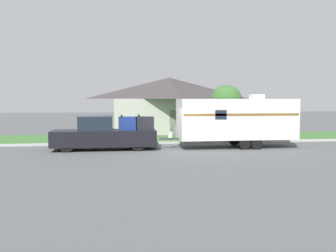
% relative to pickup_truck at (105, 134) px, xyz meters
% --- Properties ---
extents(ground_plane, '(120.00, 120.00, 0.00)m').
position_rel_pickup_truck_xyz_m(ground_plane, '(4.31, -1.32, -0.94)').
color(ground_plane, '#515456').
extents(curb_strip, '(80.00, 0.30, 0.14)m').
position_rel_pickup_truck_xyz_m(curb_strip, '(4.31, 2.43, -0.87)').
color(curb_strip, '#ADADA8').
rests_on(curb_strip, ground_plane).
extents(lawn_strip, '(80.00, 7.00, 0.03)m').
position_rel_pickup_truck_xyz_m(lawn_strip, '(4.31, 6.08, -0.92)').
color(lawn_strip, '#3D6B33').
rests_on(lawn_strip, ground_plane).
extents(house_across_street, '(11.03, 8.63, 5.02)m').
position_rel_pickup_truck_xyz_m(house_across_street, '(5.53, 12.11, 1.67)').
color(house_across_street, '#B2B2A8').
rests_on(house_across_street, ground_plane).
extents(pickup_truck, '(6.33, 1.91, 2.11)m').
position_rel_pickup_truck_xyz_m(pickup_truck, '(0.00, 0.00, 0.00)').
color(pickup_truck, black).
rests_on(pickup_truck, ground_plane).
extents(travel_trailer, '(8.54, 2.35, 3.34)m').
position_rel_pickup_truck_xyz_m(travel_trailer, '(8.15, -0.00, 0.86)').
color(travel_trailer, black).
rests_on(travel_trailer, ground_plane).
extents(mailbox, '(0.48, 0.20, 1.31)m').
position_rel_pickup_truck_xyz_m(mailbox, '(12.90, 3.18, 0.07)').
color(mailbox, brown).
rests_on(mailbox, ground_plane).
extents(tree_in_yard, '(2.37, 2.37, 4.10)m').
position_rel_pickup_truck_xyz_m(tree_in_yard, '(8.71, 4.23, 1.96)').
color(tree_in_yard, brown).
rests_on(tree_in_yard, ground_plane).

